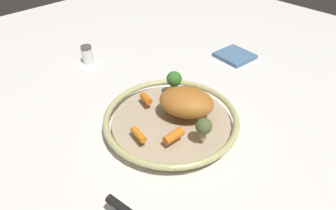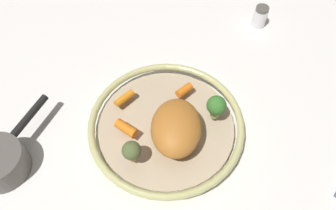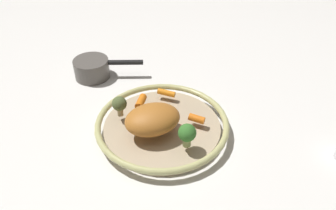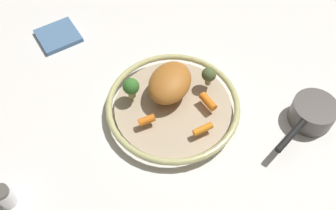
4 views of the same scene
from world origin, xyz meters
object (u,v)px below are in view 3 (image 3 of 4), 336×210
baby_carrot_left (166,93)px  baby_carrot_near_rim (197,119)px  baby_carrot_right (141,102)px  broccoli_floret_mid (187,134)px  roast_chicken_piece (153,119)px  broccoli_floret_large (119,104)px  serving_bowl (162,126)px  saucepan (93,68)px

baby_carrot_left → baby_carrot_near_rim: size_ratio=1.23×
baby_carrot_near_rim → baby_carrot_right: size_ratio=0.81×
broccoli_floret_mid → baby_carrot_near_rim: bearing=79.4°
broccoli_floret_mid → roast_chicken_piece: bearing=153.3°
baby_carrot_near_rim → broccoli_floret_large: size_ratio=0.72×
baby_carrot_near_rim → broccoli_floret_mid: (-0.02, -0.09, 0.03)m
broccoli_floret_large → baby_carrot_near_rim: bearing=0.4°
serving_bowl → broccoli_floret_mid: broccoli_floret_mid is taller
broccoli_floret_large → saucepan: (-0.15, 0.23, -0.04)m
broccoli_floret_large → saucepan: bearing=123.6°
baby_carrot_right → broccoli_floret_mid: size_ratio=0.83×
baby_carrot_right → broccoli_floret_large: bearing=-131.1°
baby_carrot_left → broccoli_floret_large: (-0.10, -0.10, 0.03)m
broccoli_floret_large → broccoli_floret_mid: bearing=-25.6°
broccoli_floret_mid → saucepan: broccoli_floret_mid is taller
roast_chicken_piece → saucepan: (-0.24, 0.27, -0.04)m
baby_carrot_left → broccoli_floret_mid: size_ratio=0.82×
baby_carrot_right → serving_bowl: bearing=-40.5°
serving_bowl → roast_chicken_piece: 0.06m
roast_chicken_piece → broccoli_floret_mid: size_ratio=2.27×
baby_carrot_left → baby_carrot_near_rim: 0.14m
roast_chicken_piece → saucepan: roast_chicken_piece is taller
baby_carrot_right → broccoli_floret_large: broccoli_floret_large is taller
serving_bowl → baby_carrot_left: size_ratio=6.95×
serving_bowl → broccoli_floret_mid: 0.12m
broccoli_floret_mid → saucepan: (-0.33, 0.31, -0.05)m
baby_carrot_near_rim → saucepan: (-0.35, 0.22, -0.02)m
broccoli_floret_mid → saucepan: 0.46m
broccoli_floret_large → broccoli_floret_mid: 0.20m
baby_carrot_right → broccoli_floret_large: (-0.04, -0.05, 0.02)m
baby_carrot_right → broccoli_floret_mid: 0.19m
roast_chicken_piece → baby_carrot_near_rim: size_ratio=3.40×
baby_carrot_left → baby_carrot_right: 0.08m
baby_carrot_left → baby_carrot_right: baby_carrot_right is taller
baby_carrot_near_rim → baby_carrot_right: 0.16m
saucepan → broccoli_floret_large: bearing=-56.4°
roast_chicken_piece → broccoli_floret_mid: 0.10m
serving_bowl → baby_carrot_near_rim: size_ratio=8.53×
baby_carrot_near_rim → baby_carrot_right: bearing=162.4°
baby_carrot_near_rim → broccoli_floret_mid: size_ratio=0.67×
baby_carrot_left → baby_carrot_right: size_ratio=0.99×
baby_carrot_left → broccoli_floret_mid: bearing=-68.2°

